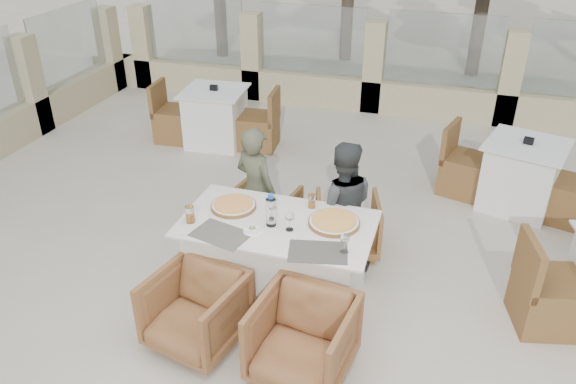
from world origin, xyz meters
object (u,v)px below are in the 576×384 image
(beer_glass_right, at_px, (312,201))
(pizza_right, at_px, (334,221))
(olive_dish, at_px, (252,229))
(wine_glass_corner, at_px, (345,242))
(beer_glass_left, at_px, (190,214))
(dining_table, at_px, (278,260))
(armchair_far_left, at_px, (264,214))
(bg_table_a, at_px, (216,117))
(wine_glass_near, at_px, (290,220))
(wine_glass_centre, at_px, (270,208))
(armchair_near_right, at_px, (303,339))
(bg_table_b, at_px, (521,176))
(pizza_left, at_px, (233,205))
(water_bottle, at_px, (271,210))
(armchair_far_right, at_px, (347,225))
(armchair_near_left, at_px, (196,310))
(diner_right, at_px, (341,207))
(diner_left, at_px, (256,190))

(beer_glass_right, bearing_deg, pizza_right, -40.19)
(pizza_right, distance_m, olive_dish, 0.67)
(wine_glass_corner, xyz_separation_m, beer_glass_left, (-1.31, 0.05, -0.02))
(dining_table, distance_m, armchair_far_left, 0.94)
(bg_table_a, bearing_deg, wine_glass_near, -61.43)
(wine_glass_centre, xyz_separation_m, wine_glass_corner, (0.70, -0.31, 0.00))
(beer_glass_right, distance_m, armchair_near_right, 1.24)
(beer_glass_right, relative_size, bg_table_b, 0.08)
(pizza_left, distance_m, wine_glass_near, 0.60)
(water_bottle, height_order, armchair_far_left, water_bottle)
(beer_glass_right, bearing_deg, pizza_left, -162.33)
(wine_glass_corner, relative_size, beer_glass_right, 1.45)
(olive_dish, relative_size, armchair_near_right, 0.16)
(bg_table_a, bearing_deg, armchair_far_right, -46.44)
(armchair_near_left, height_order, bg_table_b, bg_table_b)
(dining_table, height_order, wine_glass_corner, wine_glass_corner)
(beer_glass_left, height_order, beer_glass_right, beer_glass_left)
(bg_table_b, bearing_deg, dining_table, -116.47)
(armchair_far_right, bearing_deg, armchair_far_left, -11.85)
(armchair_near_right, distance_m, diner_right, 1.43)
(armchair_far_left, distance_m, armchair_near_right, 1.84)
(water_bottle, height_order, wine_glass_corner, water_bottle)
(beer_glass_left, bearing_deg, pizza_right, 15.49)
(pizza_left, height_order, olive_dish, pizza_left)
(wine_glass_near, distance_m, diner_left, 0.97)
(bg_table_a, height_order, bg_table_b, same)
(pizza_left, relative_size, armchair_far_right, 0.63)
(wine_glass_corner, bearing_deg, wine_glass_centre, 155.86)
(wine_glass_near, xyz_separation_m, armchair_near_right, (0.32, -0.71, -0.54))
(armchair_far_right, height_order, diner_right, diner_right)
(armchair_far_left, relative_size, armchair_far_right, 1.00)
(pizza_left, bearing_deg, bg_table_a, 116.86)
(dining_table, relative_size, armchair_far_right, 2.56)
(dining_table, xyz_separation_m, wine_glass_near, (0.13, -0.07, 0.48))
(bg_table_a, xyz_separation_m, bg_table_b, (3.92, -0.61, 0.00))
(pizza_left, relative_size, wine_glass_centre, 2.13)
(beer_glass_left, distance_m, diner_left, 0.94)
(bg_table_b, bearing_deg, pizza_left, -123.45)
(dining_table, distance_m, pizza_left, 0.61)
(dining_table, relative_size, olive_dish, 14.55)
(armchair_far_left, bearing_deg, wine_glass_corner, 143.99)
(armchair_far_left, distance_m, armchair_near_left, 1.55)
(olive_dish, distance_m, diner_right, 0.99)
(pizza_right, relative_size, wine_glass_near, 2.32)
(water_bottle, distance_m, beer_glass_left, 0.67)
(armchair_far_left, relative_size, bg_table_b, 0.38)
(dining_table, height_order, water_bottle, water_bottle)
(water_bottle, distance_m, wine_glass_near, 0.18)
(armchair_far_right, bearing_deg, armchair_near_left, 45.92)
(beer_glass_left, bearing_deg, bg_table_b, 41.96)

